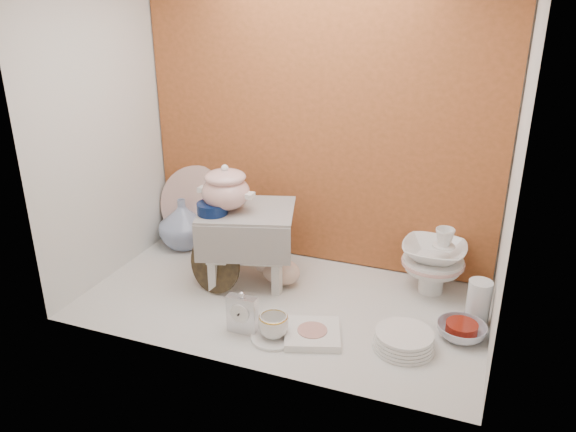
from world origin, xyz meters
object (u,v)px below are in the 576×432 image
object	(u,v)px
floral_platter	(198,206)
mantel_clock	(242,312)
gold_rim_teacup	(273,326)
dinner_plate_stack	(404,340)
crystal_bowl	(461,331)
blue_white_vase	(183,223)
porcelain_tower	(433,260)
step_stool	(248,245)
plush_pig	(281,271)
soup_tureen	(226,188)

from	to	relation	value
floral_platter	mantel_clock	size ratio (longest dim) A/B	2.40
gold_rim_teacup	dinner_plate_stack	distance (m)	0.52
floral_platter	crystal_bowl	size ratio (longest dim) A/B	2.23
dinner_plate_stack	blue_white_vase	bearing A→B (deg)	158.38
dinner_plate_stack	crystal_bowl	bearing A→B (deg)	37.13
gold_rim_teacup	porcelain_tower	world-z (taller)	porcelain_tower
step_stool	gold_rim_teacup	size ratio (longest dim) A/B	3.51
mantel_clock	porcelain_tower	bearing A→B (deg)	43.21
step_stool	crystal_bowl	distance (m)	1.04
mantel_clock	plush_pig	bearing A→B (deg)	90.93
porcelain_tower	crystal_bowl	bearing A→B (deg)	-63.48
soup_tureen	crystal_bowl	bearing A→B (deg)	-4.51
blue_white_vase	dinner_plate_stack	bearing A→B (deg)	-21.62
plush_pig	porcelain_tower	distance (m)	0.72
plush_pig	dinner_plate_stack	bearing A→B (deg)	-3.92
dinner_plate_stack	crystal_bowl	distance (m)	0.26
mantel_clock	dinner_plate_stack	size ratio (longest dim) A/B	0.76
dinner_plate_stack	porcelain_tower	distance (m)	0.52
soup_tureen	floral_platter	xyz separation A→B (m)	(-0.36, 0.35, -0.27)
crystal_bowl	porcelain_tower	bearing A→B (deg)	116.52
soup_tureen	floral_platter	size ratio (longest dim) A/B	0.59
soup_tureen	dinner_plate_stack	size ratio (longest dim) A/B	1.06
step_stool	plush_pig	bearing A→B (deg)	-11.68
step_stool	gold_rim_teacup	xyz separation A→B (m)	(0.30, -0.42, -0.13)
gold_rim_teacup	porcelain_tower	distance (m)	0.84
dinner_plate_stack	crystal_bowl	xyz separation A→B (m)	(0.21, 0.16, -0.01)
soup_tureen	porcelain_tower	xyz separation A→B (m)	(0.93, 0.26, -0.32)
mantel_clock	gold_rim_teacup	size ratio (longest dim) A/B	1.51
dinner_plate_stack	porcelain_tower	xyz separation A→B (m)	(0.04, 0.50, 0.13)
crystal_bowl	porcelain_tower	xyz separation A→B (m)	(-0.17, 0.34, 0.14)
floral_platter	blue_white_vase	distance (m)	0.13
mantel_clock	soup_tureen	bearing A→B (deg)	124.40
floral_platter	plush_pig	size ratio (longest dim) A/B	1.84
floral_platter	step_stool	bearing A→B (deg)	-34.49
gold_rim_teacup	plush_pig	bearing A→B (deg)	107.88
soup_tureen	floral_platter	distance (m)	0.57
soup_tureen	mantel_clock	xyz separation A→B (m)	(0.24, -0.37, -0.39)
step_stool	porcelain_tower	xyz separation A→B (m)	(0.85, 0.21, -0.02)
floral_platter	dinner_plate_stack	size ratio (longest dim) A/B	1.82
dinner_plate_stack	soup_tureen	bearing A→B (deg)	164.72
gold_rim_teacup	crystal_bowl	xyz separation A→B (m)	(0.72, 0.28, -0.03)
floral_platter	mantel_clock	world-z (taller)	floral_platter
soup_tureen	plush_pig	world-z (taller)	soup_tureen
porcelain_tower	floral_platter	bearing A→B (deg)	175.79
plush_pig	gold_rim_teacup	world-z (taller)	plush_pig
mantel_clock	dinner_plate_stack	xyz separation A→B (m)	(0.65, 0.12, -0.06)
floral_platter	soup_tureen	bearing A→B (deg)	-44.49
crystal_bowl	soup_tureen	bearing A→B (deg)	175.49
plush_pig	mantel_clock	bearing A→B (deg)	-68.46
soup_tureen	blue_white_vase	distance (m)	0.61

